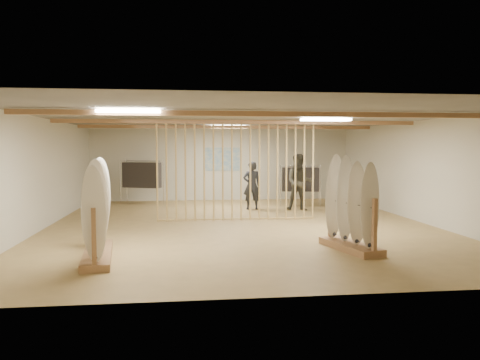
{
  "coord_description": "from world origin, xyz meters",
  "views": [
    {
      "loc": [
        -1.47,
        -12.19,
        2.06
      ],
      "look_at": [
        0.0,
        0.0,
        1.2
      ],
      "focal_mm": 35.0,
      "sensor_mm": 36.0,
      "label": 1
    }
  ],
  "objects": [
    {
      "name": "shopper_a",
      "position": [
        0.77,
        3.1,
        0.9
      ],
      "size": [
        0.67,
        0.46,
        1.81
      ],
      "primitive_type": "imported",
      "rotation": [
        0.0,
        0.0,
        3.11
      ],
      "color": "#222429",
      "rests_on": "floor"
    },
    {
      "name": "shopper_b",
      "position": [
        2.28,
        2.66,
        1.05
      ],
      "size": [
        1.19,
        1.03,
        2.09
      ],
      "primitive_type": "imported",
      "rotation": [
        0.0,
        0.0,
        -0.28
      ],
      "color": "#3E3C30",
      "rests_on": "floor"
    },
    {
      "name": "clothing_rack_b",
      "position": [
        2.56,
        3.67,
        0.95
      ],
      "size": [
        1.34,
        0.55,
        1.46
      ],
      "rotation": [
        0.0,
        0.0,
        -0.17
      ],
      "color": "silver",
      "rests_on": "floor"
    },
    {
      "name": "wall_front",
      "position": [
        0.0,
        -6.0,
        1.4
      ],
      "size": [
        12.0,
        0.0,
        12.0
      ],
      "primitive_type": "plane",
      "rotation": [
        -1.57,
        0.0,
        0.0
      ],
      "color": "beige",
      "rests_on": "ground"
    },
    {
      "name": "ceiling_slats",
      "position": [
        0.0,
        0.0,
        2.72
      ],
      "size": [
        9.5,
        6.12,
        0.1
      ],
      "primitive_type": "cube",
      "color": "#9A6D46",
      "rests_on": "ground"
    },
    {
      "name": "clothing_rack_a",
      "position": [
        -2.99,
        5.11,
        1.05
      ],
      "size": [
        1.44,
        0.92,
        1.62
      ],
      "rotation": [
        0.0,
        0.0,
        -0.42
      ],
      "color": "silver",
      "rests_on": "floor"
    },
    {
      "name": "floor",
      "position": [
        0.0,
        0.0,
        0.0
      ],
      "size": [
        12.0,
        12.0,
        0.0
      ],
      "primitive_type": "plane",
      "color": "tan",
      "rests_on": "ground"
    },
    {
      "name": "light_panels",
      "position": [
        0.0,
        0.0,
        2.74
      ],
      "size": [
        1.2,
        0.35,
        0.06
      ],
      "primitive_type": "cube",
      "color": "white",
      "rests_on": "ground"
    },
    {
      "name": "ceiling",
      "position": [
        0.0,
        0.0,
        2.8
      ],
      "size": [
        12.0,
        12.0,
        0.0
      ],
      "primitive_type": "plane",
      "rotation": [
        3.14,
        0.0,
        0.0
      ],
      "color": "gray",
      "rests_on": "ground"
    },
    {
      "name": "wall_left",
      "position": [
        -5.0,
        0.0,
        1.4
      ],
      "size": [
        0.0,
        12.0,
        12.0
      ],
      "primitive_type": "plane",
      "rotation": [
        1.57,
        0.0,
        1.57
      ],
      "color": "beige",
      "rests_on": "ground"
    },
    {
      "name": "rack_right",
      "position": [
        1.85,
        -3.24,
        0.63
      ],
      "size": [
        0.9,
        1.68,
        1.86
      ],
      "rotation": [
        0.0,
        0.0,
        0.25
      ],
      "color": "#9A6D46",
      "rests_on": "floor"
    },
    {
      "name": "wall_right",
      "position": [
        5.0,
        0.0,
        1.4
      ],
      "size": [
        0.0,
        12.0,
        12.0
      ],
      "primitive_type": "plane",
      "rotation": [
        1.57,
        0.0,
        -1.57
      ],
      "color": "beige",
      "rests_on": "ground"
    },
    {
      "name": "wall_back",
      "position": [
        0.0,
        6.0,
        1.4
      ],
      "size": [
        12.0,
        0.0,
        12.0
      ],
      "primitive_type": "plane",
      "rotation": [
        1.57,
        0.0,
        0.0
      ],
      "color": "beige",
      "rests_on": "ground"
    },
    {
      "name": "rack_left",
      "position": [
        -3.07,
        -3.35,
        0.61
      ],
      "size": [
        0.77,
        2.26,
        1.79
      ],
      "rotation": [
        0.0,
        0.0,
        0.13
      ],
      "color": "#9A6D46",
      "rests_on": "floor"
    },
    {
      "name": "poster",
      "position": [
        0.0,
        5.98,
        1.6
      ],
      "size": [
        1.4,
        0.03,
        0.9
      ],
      "primitive_type": "cube",
      "color": "teal",
      "rests_on": "ground"
    },
    {
      "name": "bamboo_partition",
      "position": [
        0.0,
        0.8,
        1.4
      ],
      "size": [
        4.45,
        0.05,
        2.78
      ],
      "color": "tan",
      "rests_on": "ground"
    }
  ]
}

